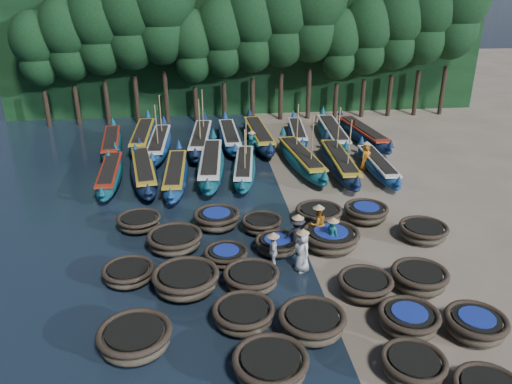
{
  "coord_description": "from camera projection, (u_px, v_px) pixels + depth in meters",
  "views": [
    {
      "loc": [
        -4.29,
        -19.77,
        10.78
      ],
      "look_at": [
        -1.73,
        2.08,
        1.3
      ],
      "focal_mm": 35.0,
      "sensor_mm": 36.0,
      "label": 1
    }
  ],
  "objects": [
    {
      "name": "ground",
      "position": [
        299.0,
        234.0,
        22.76
      ],
      "size": [
        120.0,
        120.0,
        0.0
      ],
      "primitive_type": "plane",
      "color": "gray",
      "rests_on": "ground"
    },
    {
      "name": "foliage_wall",
      "position": [
        247.0,
        52.0,
        42.22
      ],
      "size": [
        40.0,
        3.0,
        10.0
      ],
      "primitive_type": "cube",
      "color": "black",
      "rests_on": "ground"
    },
    {
      "name": "coracle_2",
      "position": [
        270.0,
        365.0,
        14.43
      ],
      "size": [
        2.72,
        2.72,
        0.8
      ],
      "rotation": [
        0.0,
        0.0,
        0.38
      ],
      "color": "brown",
      "rests_on": "ground"
    },
    {
      "name": "coracle_3",
      "position": [
        413.0,
        365.0,
        14.51
      ],
      "size": [
        1.94,
        1.94,
        0.69
      ],
      "rotation": [
        0.0,
        0.0,
        0.02
      ],
      "color": "brown",
      "rests_on": "ground"
    },
    {
      "name": "coracle_5",
      "position": [
        135.0,
        338.0,
        15.49
      ],
      "size": [
        2.42,
        2.42,
        0.82
      ],
      "rotation": [
        0.0,
        0.0,
        0.12
      ],
      "color": "brown",
      "rests_on": "ground"
    },
    {
      "name": "coracle_6",
      "position": [
        244.0,
        315.0,
        16.61
      ],
      "size": [
        2.25,
        2.25,
        0.77
      ],
      "rotation": [
        0.0,
        0.0,
        0.16
      ],
      "color": "brown",
      "rests_on": "ground"
    },
    {
      "name": "coracle_7",
      "position": [
        312.0,
        322.0,
        16.2
      ],
      "size": [
        2.29,
        2.29,
        0.83
      ],
      "rotation": [
        0.0,
        0.0,
        -0.12
      ],
      "color": "brown",
      "rests_on": "ground"
    },
    {
      "name": "coracle_8",
      "position": [
        409.0,
        320.0,
        16.35
      ],
      "size": [
        2.43,
        2.43,
        0.78
      ],
      "rotation": [
        0.0,
        0.0,
        0.37
      ],
      "color": "brown",
      "rests_on": "ground"
    },
    {
      "name": "coracle_9",
      "position": [
        475.0,
        325.0,
        16.11
      ],
      "size": [
        2.12,
        2.12,
        0.78
      ],
      "rotation": [
        0.0,
        0.0,
        -0.16
      ],
      "color": "brown",
      "rests_on": "ground"
    },
    {
      "name": "coracle_10",
      "position": [
        129.0,
        273.0,
        19.06
      ],
      "size": [
        2.33,
        2.33,
        0.67
      ],
      "rotation": [
        0.0,
        0.0,
        0.31
      ],
      "color": "brown",
      "rests_on": "ground"
    },
    {
      "name": "coracle_11",
      "position": [
        186.0,
        280.0,
        18.44
      ],
      "size": [
        2.82,
        2.82,
        0.85
      ],
      "rotation": [
        0.0,
        0.0,
        -0.24
      ],
      "color": "brown",
      "rests_on": "ground"
    },
    {
      "name": "coracle_12",
      "position": [
        251.0,
        278.0,
        18.64
      ],
      "size": [
        2.59,
        2.59,
        0.76
      ],
      "rotation": [
        0.0,
        0.0,
        -0.41
      ],
      "color": "brown",
      "rests_on": "ground"
    },
    {
      "name": "coracle_13",
      "position": [
        365.0,
        286.0,
        18.14
      ],
      "size": [
        2.05,
        2.05,
        0.81
      ],
      "rotation": [
        0.0,
        0.0,
        -0.06
      ],
      "color": "brown",
      "rests_on": "ground"
    },
    {
      "name": "coracle_14",
      "position": [
        419.0,
        278.0,
        18.54
      ],
      "size": [
        2.3,
        2.3,
        0.85
      ],
      "rotation": [
        0.0,
        0.0,
        0.2
      ],
      "color": "brown",
      "rests_on": "ground"
    },
    {
      "name": "coracle_15",
      "position": [
        175.0,
        240.0,
        21.31
      ],
      "size": [
        2.39,
        2.39,
        0.78
      ],
      "rotation": [
        0.0,
        0.0,
        0.08
      ],
      "color": "brown",
      "rests_on": "ground"
    },
    {
      "name": "coracle_16",
      "position": [
        226.0,
        255.0,
        20.31
      ],
      "size": [
        2.03,
        2.03,
        0.63
      ],
      "rotation": [
        0.0,
        0.0,
        0.22
      ],
      "color": "brown",
      "rests_on": "ground"
    },
    {
      "name": "coracle_17",
      "position": [
        277.0,
        244.0,
        21.13
      ],
      "size": [
        2.15,
        2.15,
        0.65
      ],
      "rotation": [
        0.0,
        0.0,
        -0.23
      ],
      "color": "brown",
      "rests_on": "ground"
    },
    {
      "name": "coracle_18",
      "position": [
        331.0,
        238.0,
        21.4
      ],
      "size": [
        3.08,
        3.08,
        0.85
      ],
      "rotation": [
        0.0,
        0.0,
        0.42
      ],
      "color": "brown",
      "rests_on": "ground"
    },
    {
      "name": "coracle_19",
      "position": [
        423.0,
        231.0,
        22.15
      ],
      "size": [
        2.17,
        2.17,
        0.72
      ],
      "rotation": [
        0.0,
        0.0,
        -0.04
      ],
      "color": "brown",
      "rests_on": "ground"
    },
    {
      "name": "coracle_20",
      "position": [
        139.0,
        222.0,
        23.06
      ],
      "size": [
        2.25,
        2.25,
        0.67
      ],
      "rotation": [
        0.0,
        0.0,
        0.22
      ],
      "color": "brown",
      "rests_on": "ground"
    },
    {
      "name": "coracle_21",
      "position": [
        217.0,
        219.0,
        23.15
      ],
      "size": [
        2.19,
        2.19,
        0.81
      ],
      "rotation": [
        0.0,
        0.0,
        0.01
      ],
      "color": "brown",
      "rests_on": "ground"
    },
    {
      "name": "coracle_22",
      "position": [
        262.0,
        224.0,
        22.85
      ],
      "size": [
        2.01,
        2.01,
        0.69
      ],
      "rotation": [
        0.0,
        0.0,
        0.18
      ],
      "color": "brown",
      "rests_on": "ground"
    },
    {
      "name": "coracle_23",
      "position": [
        319.0,
        214.0,
        23.7
      ],
      "size": [
        2.58,
        2.58,
        0.75
      ],
      "rotation": [
        0.0,
        0.0,
        -0.28
      ],
      "color": "brown",
      "rests_on": "ground"
    },
    {
      "name": "coracle_24",
      "position": [
        366.0,
        212.0,
        23.82
      ],
      "size": [
        2.15,
        2.15,
        0.78
      ],
      "rotation": [
        0.0,
        0.0,
        0.11
      ],
      "color": "brown",
      "rests_on": "ground"
    },
    {
      "name": "long_boat_1",
      "position": [
        110.0,
        174.0,
        28.31
      ],
      "size": [
        1.64,
        7.56,
        1.33
      ],
      "rotation": [
        0.0,
        0.0,
        0.04
      ],
      "color": "#0E4D53",
      "rests_on": "ground"
    },
    {
      "name": "long_boat_2",
      "position": [
        144.0,
        171.0,
        28.62
      ],
      "size": [
        2.66,
        8.28,
        1.47
      ],
      "rotation": [
        0.0,
        0.0,
        0.15
      ],
      "color": "#101B3A",
      "rests_on": "ground"
    },
    {
      "name": "long_boat_3",
      "position": [
        176.0,
        174.0,
        28.22
      ],
      "size": [
        1.63,
        8.07,
        1.42
      ],
      "rotation": [
        0.0,
        0.0,
        -0.03
      ],
      "color": "navy",
      "rests_on": "ground"
    },
    {
      "name": "long_boat_4",
      "position": [
        211.0,
        164.0,
        29.5
      ],
      "size": [
        2.22,
        9.08,
        1.6
      ],
      "rotation": [
        0.0,
        0.0,
        -0.07
      ],
      "color": "#0E4D53",
      "rests_on": "ground"
    },
    {
      "name": "long_boat_5",
      "position": [
        244.0,
        167.0,
        29.28
      ],
      "size": [
        2.27,
        7.64,
        3.27
      ],
      "rotation": [
        0.0,
        0.0,
        -0.12
      ],
      "color": "#0E4D53",
      "rests_on": "ground"
    },
    {
      "name": "long_boat_6",
      "position": [
        301.0,
        159.0,
        30.45
      ],
      "size": [
        2.42,
        8.66,
        3.7
      ],
      "rotation": [
        0.0,
        0.0,
        0.11
      ],
      "color": "#0E4D53",
      "rests_on": "ground"
    },
    {
      "name": "long_boat_7",
      "position": [
        339.0,
        163.0,
        29.82
      ],
      "size": [
        1.93,
        8.62,
        3.67
      ],
      "rotation": [
        0.0,
        0.0,
        -0.05
      ],
      "color": "#101B3A",
      "rests_on": "ground"
    },
    {
      "name": "long_boat_8",
      "position": [
        378.0,
        165.0,
        29.65
      ],
      "size": [
        1.53,
        7.44,
        1.31
      ],
      "rotation": [
        0.0,
        0.0,
        -0.03
      ],
      "color": "navy",
      "rests_on": "ground"
    },
    {
      "name": "long_boat_9",
      "position": [
        112.0,
        143.0,
        33.48
      ],
      "size": [
        2.15,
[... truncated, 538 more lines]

